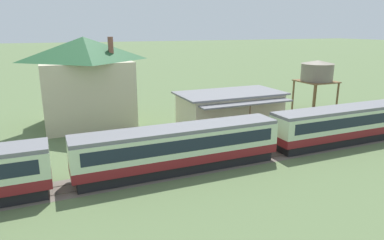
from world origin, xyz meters
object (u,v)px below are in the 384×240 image
(station_building, at_px, (230,111))
(station_house_dark_green_roof, at_px, (86,80))
(water_tower, at_px, (317,72))
(passenger_train, at_px, (182,146))

(station_building, xyz_separation_m, station_house_dark_green_roof, (-15.63, 9.34, 3.40))
(station_building, bearing_deg, water_tower, 11.05)
(passenger_train, height_order, station_building, station_building)
(station_building, bearing_deg, station_house_dark_green_roof, 149.14)
(passenger_train, height_order, station_house_dark_green_roof, station_house_dark_green_roof)
(passenger_train, xyz_separation_m, station_house_dark_green_roof, (-5.63, 18.72, 3.55))
(passenger_train, distance_m, station_building, 13.72)
(passenger_train, bearing_deg, water_tower, 25.56)
(station_building, relative_size, water_tower, 1.67)
(passenger_train, xyz_separation_m, station_building, (10.00, 9.38, 0.16))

